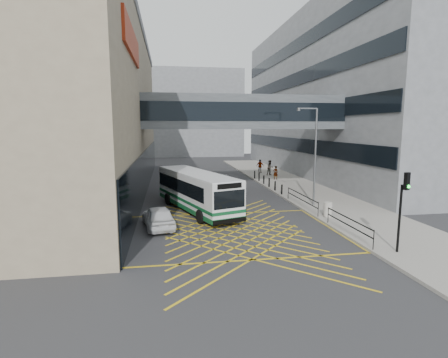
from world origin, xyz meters
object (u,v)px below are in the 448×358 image
bus (196,190)px  pedestrian_b (270,168)px  car_dark (200,178)px  street_lamp (313,150)px  car_white (158,217)px  pedestrian_c (260,166)px  pedestrian_a (276,173)px  litter_bin (328,209)px  traffic_light (403,201)px  car_silver (223,179)px

bus → pedestrian_b: 19.78m
car_dark → street_lamp: street_lamp is taller
car_dark → pedestrian_b: bearing=-139.6°
car_white → pedestrian_c: pedestrian_c is taller
car_dark → pedestrian_a: size_ratio=2.87×
litter_bin → pedestrian_a: bearing=84.6°
car_dark → traffic_light: bearing=120.3°
car_dark → street_lamp: size_ratio=0.60×
pedestrian_b → pedestrian_c: pedestrian_b is taller
traffic_light → pedestrian_a: bearing=62.6°
bus → pedestrian_b: size_ratio=5.64×
litter_bin → pedestrian_b: size_ratio=0.52×
bus → pedestrian_b: bus is taller
street_lamp → litter_bin: street_lamp is taller
car_dark → traffic_light: 23.66m
street_lamp → pedestrian_c: (0.98, 19.18, -3.36)m
car_dark → pedestrian_b: size_ratio=2.41×
bus → car_white: bearing=-141.4°
pedestrian_a → pedestrian_c: 5.98m
car_silver → traffic_light: 22.49m
litter_bin → pedestrian_c: size_ratio=0.55×
car_silver → traffic_light: size_ratio=1.03×
bus → car_white: (-2.64, -4.13, -0.84)m
car_dark → pedestrian_a: pedestrian_a is taller
car_white → car_dark: bearing=-114.8°
traffic_light → pedestrian_c: size_ratio=2.23×
car_silver → pedestrian_a: (6.48, 2.06, 0.31)m
car_silver → traffic_light: bearing=99.9°
bus → car_silver: bearing=52.1°
bus → litter_bin: size_ratio=10.75×
street_lamp → litter_bin: bearing=-99.5°
bus → pedestrian_c: size_ratio=5.96×
pedestrian_b → pedestrian_c: bearing=90.0°
car_silver → pedestrian_a: pedestrian_a is taller
car_white → car_silver: car_white is taller
car_white → car_dark: 16.14m
car_white → litter_bin: size_ratio=4.55×
car_silver → traffic_light: traffic_light is taller
traffic_light → street_lamp: bearing=65.5°
car_white → traffic_light: bearing=139.9°
car_silver → litter_bin: 15.51m
street_lamp → pedestrian_a: (1.21, 13.20, -3.46)m
car_white → pedestrian_c: (12.67, 23.13, 0.33)m
bus → pedestrian_c: (10.03, 19.00, -0.51)m
car_dark → traffic_light: traffic_light is taller
bus → traffic_light: size_ratio=2.67×
car_silver → street_lamp: bearing=111.6°
car_white → street_lamp: bearing=-171.6°
car_white → pedestrian_a: bearing=-137.3°
litter_bin → pedestrian_a: 16.85m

